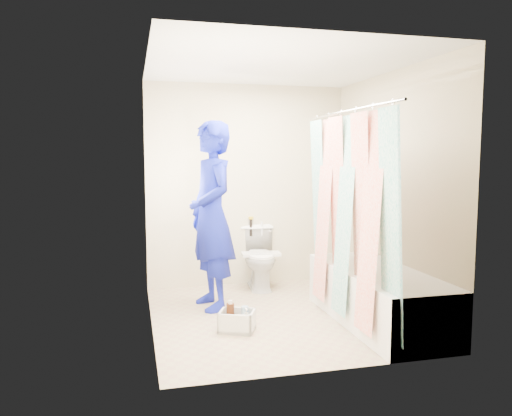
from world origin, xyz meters
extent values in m
plane|color=tan|center=(0.00, 0.00, 0.00)|extent=(2.60, 2.60, 0.00)
cube|color=silver|center=(0.00, 0.00, 2.40)|extent=(2.40, 2.60, 0.02)
cube|color=#C0B994|center=(0.00, 1.30, 1.20)|extent=(2.40, 0.02, 2.40)
cube|color=#C0B994|center=(0.00, -1.30, 1.20)|extent=(2.40, 0.02, 2.40)
cube|color=#C0B994|center=(-1.20, 0.00, 1.20)|extent=(0.02, 2.60, 2.40)
cube|color=#C0B994|center=(1.20, 0.00, 1.20)|extent=(0.02, 2.60, 2.40)
cube|color=white|center=(0.85, -0.43, 0.25)|extent=(0.70, 1.75, 0.50)
cube|color=white|center=(0.85, -0.43, 0.46)|extent=(0.58, 1.63, 0.06)
cylinder|color=silver|center=(0.52, -0.43, 1.95)|extent=(0.02, 1.90, 0.02)
cube|color=white|center=(0.52, -0.43, 1.02)|extent=(0.06, 1.75, 1.80)
imported|color=white|center=(0.10, 1.08, 0.36)|extent=(0.47, 0.75, 0.72)
cube|color=white|center=(0.09, 0.96, 0.42)|extent=(0.46, 0.24, 0.03)
cylinder|color=black|center=(0.04, 1.28, 0.69)|extent=(0.03, 0.03, 0.21)
cylinder|color=gold|center=(0.04, 1.28, 0.81)|extent=(0.06, 0.06, 0.03)
cylinder|color=silver|center=(0.18, 1.27, 0.68)|extent=(0.03, 0.03, 0.17)
imported|color=#1110A4|center=(-0.57, 0.43, 0.96)|extent=(0.59, 0.78, 1.91)
cube|color=silver|center=(-0.47, -0.32, 0.02)|extent=(0.38, 0.35, 0.03)
cube|color=silver|center=(-0.60, -0.26, 0.09)|extent=(0.12, 0.23, 0.18)
cube|color=silver|center=(-0.34, -0.38, 0.09)|extent=(0.12, 0.23, 0.18)
cube|color=silver|center=(-0.51, -0.42, 0.09)|extent=(0.29, 0.14, 0.18)
cube|color=silver|center=(-0.42, -0.22, 0.09)|extent=(0.29, 0.14, 0.18)
cylinder|color=#45200D|center=(-0.52, -0.25, 0.13)|extent=(0.07, 0.07, 0.20)
cylinder|color=white|center=(-0.39, -0.30, 0.12)|extent=(0.06, 0.06, 0.18)
cylinder|color=#F5E2C0|center=(-0.47, -0.37, 0.10)|extent=(0.04, 0.04, 0.13)
cylinder|color=#45200D|center=(-0.56, -0.35, 0.06)|extent=(0.06, 0.06, 0.06)
cylinder|color=gold|center=(-0.56, -0.35, 0.10)|extent=(0.06, 0.06, 0.01)
imported|color=silver|center=(-0.40, -0.39, 0.13)|extent=(0.09, 0.09, 0.19)
camera|label=1|loc=(-1.35, -4.55, 1.55)|focal=35.00mm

